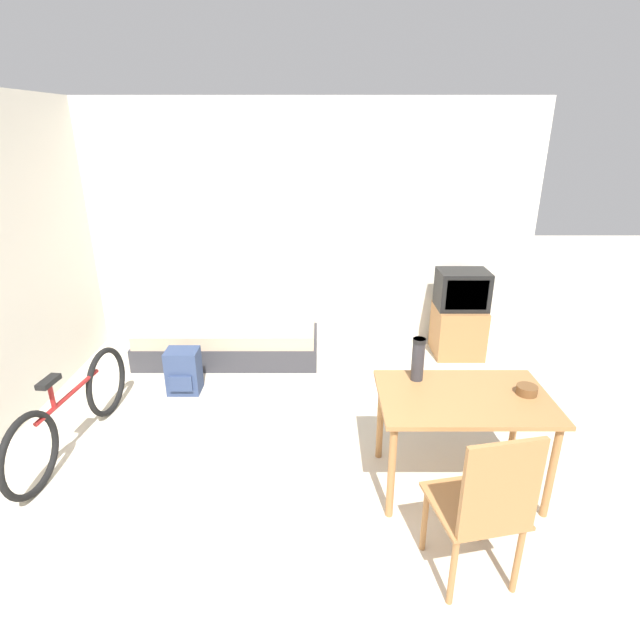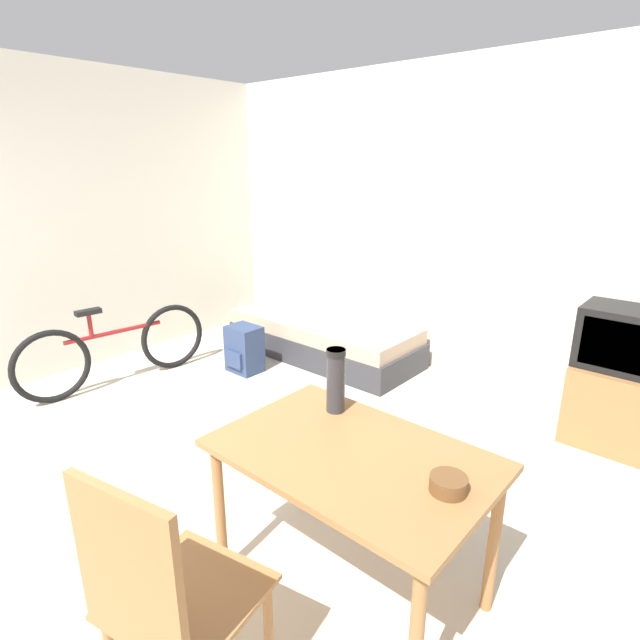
# 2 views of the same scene
# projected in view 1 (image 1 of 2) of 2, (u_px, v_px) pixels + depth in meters

# --- Properties ---
(wall_back) EXTENTS (5.46, 0.06, 2.70)m
(wall_back) POSITION_uv_depth(u_px,v_px,m) (292.00, 228.00, 5.56)
(wall_back) COLOR silver
(wall_back) RESTS_ON ground_plane
(daybed) EXTENTS (1.95, 0.80, 0.39)m
(daybed) POSITION_uv_depth(u_px,v_px,m) (230.00, 341.00, 5.51)
(daybed) COLOR #333338
(daybed) RESTS_ON ground_plane
(tv) EXTENTS (0.53, 0.52, 0.97)m
(tv) POSITION_uv_depth(u_px,v_px,m) (461.00, 316.00, 5.50)
(tv) COLOR #9E6B3D
(tv) RESTS_ON ground_plane
(dining_table) EXTENTS (1.15, 0.75, 0.73)m
(dining_table) POSITION_uv_depth(u_px,v_px,m) (464.00, 408.00, 3.38)
(dining_table) COLOR #9E6B3D
(dining_table) RESTS_ON ground_plane
(wooden_chair) EXTENTS (0.54, 0.54, 1.03)m
(wooden_chair) POSITION_uv_depth(u_px,v_px,m) (487.00, 504.00, 2.61)
(wooden_chair) COLOR #9E6B3D
(wooden_chair) RESTS_ON ground_plane
(bicycle) EXTENTS (0.22, 1.66, 0.71)m
(bicycle) POSITION_uv_depth(u_px,v_px,m) (74.00, 412.00, 3.91)
(bicycle) COLOR black
(bicycle) RESTS_ON ground_plane
(thermos_flask) EXTENTS (0.09, 0.09, 0.32)m
(thermos_flask) POSITION_uv_depth(u_px,v_px,m) (419.00, 358.00, 3.50)
(thermos_flask) COLOR #2D2D33
(thermos_flask) RESTS_ON dining_table
(mate_bowl) EXTENTS (0.14, 0.14, 0.06)m
(mate_bowl) POSITION_uv_depth(u_px,v_px,m) (528.00, 390.00, 3.35)
(mate_bowl) COLOR brown
(mate_bowl) RESTS_ON dining_table
(backpack) EXTENTS (0.31, 0.27, 0.44)m
(backpack) POSITION_uv_depth(u_px,v_px,m) (185.00, 371.00, 4.78)
(backpack) COLOR navy
(backpack) RESTS_ON ground_plane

